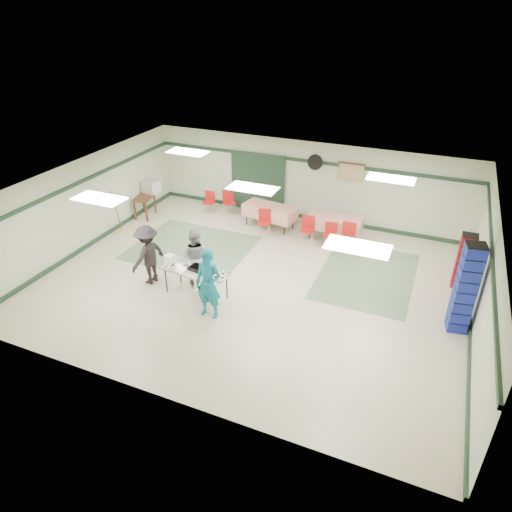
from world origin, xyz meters
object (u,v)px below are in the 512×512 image
at_px(crate_stack_blue_a, 465,289).
at_px(crate_stack_red, 464,261).
at_px(chair_loose_a, 229,200).
at_px(chair_b, 308,227).
at_px(chair_loose_b, 209,200).
at_px(volunteer_dark, 148,255).
at_px(chair_c, 348,234).
at_px(chair_a, 331,233).
at_px(crate_stack_blue_b, 464,288).
at_px(dining_table_b, 270,211).
at_px(volunteer_teal, 208,284).
at_px(volunteer_grey, 195,257).
at_px(office_printer, 151,186).
at_px(serving_table, 195,272).
at_px(broom, 117,211).
at_px(dining_table_a, 335,222).
at_px(chair_d, 264,219).
at_px(printer_table, 144,200).

distance_m(crate_stack_blue_a, crate_stack_red, 2.00).
bearing_deg(chair_loose_a, crate_stack_blue_a, -65.87).
bearing_deg(chair_b, chair_loose_b, 159.39).
xyz_separation_m(volunteer_dark, chair_c, (4.45, 3.87, -0.29)).
bearing_deg(chair_a, crate_stack_blue_b, -46.03).
bearing_deg(dining_table_b, crate_stack_red, -3.81).
relative_size(chair_a, chair_c, 0.90).
distance_m(chair_a, chair_loose_b, 4.73).
bearing_deg(volunteer_teal, crate_stack_blue_a, 16.96).
relative_size(chair_b, chair_c, 1.00).
bearing_deg(volunteer_dark, chair_c, 142.25).
xyz_separation_m(volunteer_grey, office_printer, (-3.78, 3.53, 0.16)).
bearing_deg(crate_stack_blue_b, dining_table_b, 152.46).
height_order(serving_table, crate_stack_blue_a, crate_stack_blue_a).
distance_m(volunteer_grey, office_printer, 5.17).
distance_m(chair_loose_a, broom, 3.84).
bearing_deg(dining_table_a, volunteer_grey, -125.49).
bearing_deg(chair_loose_a, office_printer, 160.12).
bearing_deg(dining_table_a, crate_stack_blue_b, -40.44).
relative_size(volunteer_teal, chair_loose_b, 2.26).
height_order(dining_table_a, dining_table_b, same).
xyz_separation_m(volunteer_dark, crate_stack_blue_a, (7.69, 1.06, 0.28)).
distance_m(chair_c, office_printer, 7.08).
bearing_deg(volunteer_grey, chair_c, -140.04).
height_order(volunteer_grey, chair_loose_a, volunteer_grey).
height_order(dining_table_b, chair_c, chair_c).
distance_m(chair_a, chair_loose_a, 4.11).
bearing_deg(chair_d, chair_loose_b, 144.90).
bearing_deg(chair_loose_b, volunteer_grey, -70.28).
distance_m(serving_table, chair_loose_a, 5.21).
bearing_deg(volunteer_dark, chair_loose_b, -160.08).
distance_m(volunteer_dark, chair_loose_a, 4.90).
distance_m(chair_d, chair_loose_b, 2.60).
height_order(dining_table_a, printer_table, dining_table_a).
bearing_deg(serving_table, volunteer_grey, 126.98).
distance_m(serving_table, volunteer_grey, 0.63).
relative_size(chair_a, crate_stack_blue_b, 0.40).
bearing_deg(chair_loose_b, crate_stack_red, -15.38).
distance_m(chair_a, crate_stack_blue_a, 4.72).
xyz_separation_m(chair_b, printer_table, (-5.80, -0.37, 0.10)).
relative_size(chair_loose_a, office_printer, 1.60).
distance_m(chair_b, crate_stack_red, 4.58).
distance_m(volunteer_dark, chair_b, 5.02).
bearing_deg(chair_b, crate_stack_blue_a, -40.41).
xyz_separation_m(chair_b, office_printer, (-5.80, 0.11, 0.42)).
bearing_deg(volunteer_dark, broom, -117.11).
distance_m(dining_table_b, chair_c, 2.80).
height_order(crate_stack_red, printer_table, crate_stack_red).
distance_m(dining_table_b, chair_loose_b, 2.44).
bearing_deg(chair_d, office_printer, 162.32).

